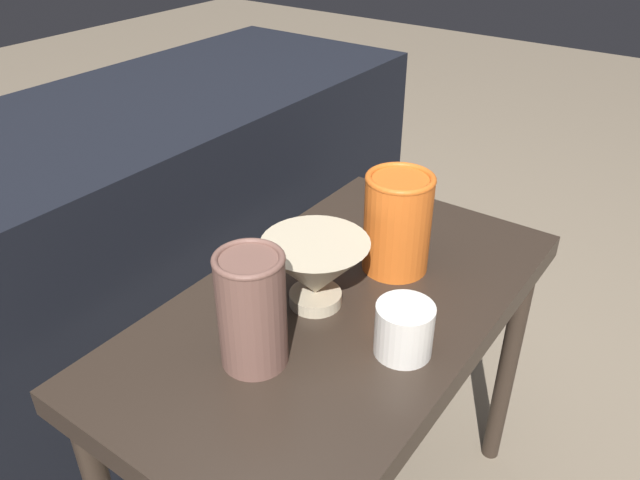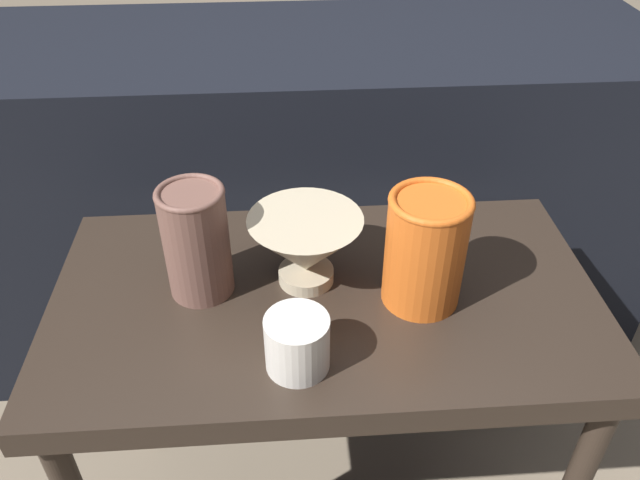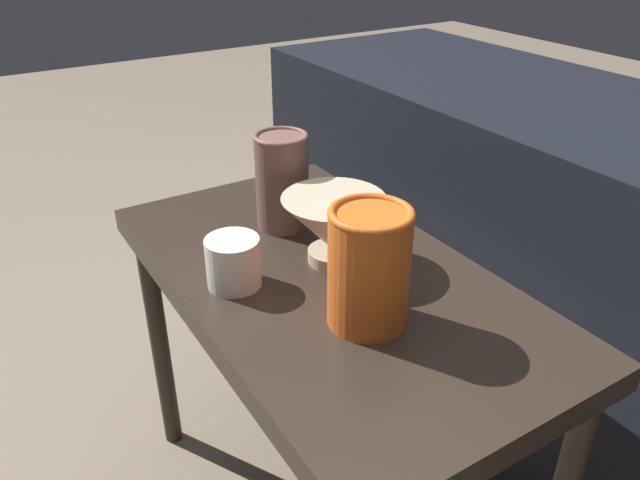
{
  "view_description": "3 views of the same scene",
  "coord_description": "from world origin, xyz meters",
  "px_view_note": "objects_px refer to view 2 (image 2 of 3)",
  "views": [
    {
      "loc": [
        -0.63,
        -0.41,
        1.12
      ],
      "look_at": [
        0.01,
        0.04,
        0.64
      ],
      "focal_mm": 35.0,
      "sensor_mm": 36.0,
      "label": 1
    },
    {
      "loc": [
        -0.05,
        -0.65,
        1.14
      ],
      "look_at": [
        -0.01,
        0.03,
        0.63
      ],
      "focal_mm": 35.0,
      "sensor_mm": 36.0,
      "label": 2
    },
    {
      "loc": [
        0.67,
        -0.43,
        1.05
      ],
      "look_at": [
        -0.02,
        -0.0,
        0.6
      ],
      "focal_mm": 35.0,
      "sensor_mm": 36.0,
      "label": 3
    }
  ],
  "objects_px": {
    "vase_colorful_right": "(425,249)",
    "cup": "(297,343)",
    "bowl": "(306,247)",
    "vase_textured_left": "(196,241)"
  },
  "relations": [
    {
      "from": "vase_colorful_right",
      "to": "cup",
      "type": "distance_m",
      "value": 0.21
    },
    {
      "from": "bowl",
      "to": "cup",
      "type": "xyz_separation_m",
      "value": [
        -0.02,
        -0.16,
        -0.02
      ]
    },
    {
      "from": "cup",
      "to": "vase_textured_left",
      "type": "bearing_deg",
      "value": 130.1
    },
    {
      "from": "vase_textured_left",
      "to": "vase_colorful_right",
      "type": "relative_size",
      "value": 1.0
    },
    {
      "from": "vase_colorful_right",
      "to": "vase_textured_left",
      "type": "bearing_deg",
      "value": 172.46
    },
    {
      "from": "vase_colorful_right",
      "to": "cup",
      "type": "height_order",
      "value": "vase_colorful_right"
    },
    {
      "from": "vase_textured_left",
      "to": "cup",
      "type": "relative_size",
      "value": 2.07
    },
    {
      "from": "vase_textured_left",
      "to": "vase_colorful_right",
      "type": "xyz_separation_m",
      "value": [
        0.3,
        -0.04,
        0.0
      ]
    },
    {
      "from": "vase_colorful_right",
      "to": "cup",
      "type": "xyz_separation_m",
      "value": [
        -0.17,
        -0.11,
        -0.05
      ]
    },
    {
      "from": "bowl",
      "to": "vase_textured_left",
      "type": "xyz_separation_m",
      "value": [
        -0.15,
        -0.01,
        0.02
      ]
    }
  ]
}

